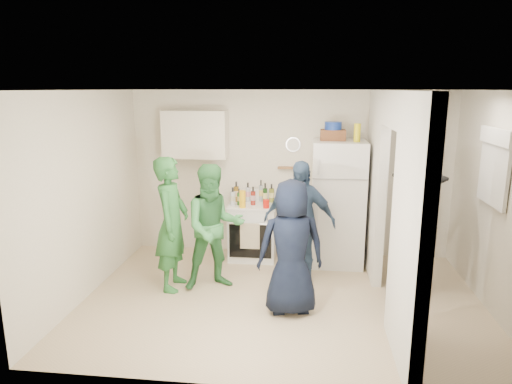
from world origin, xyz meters
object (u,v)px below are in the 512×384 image
(person_navy, at_px, (291,247))
(person_nook, at_px, (416,228))
(wicker_basket, at_px, (333,135))
(person_green_left, at_px, (172,224))
(person_denim, at_px, (299,221))
(blue_bowl, at_px, (333,126))
(fridge, at_px, (337,203))
(person_green_center, at_px, (214,227))
(stove, at_px, (253,231))
(yellow_cup_stack_top, at_px, (357,133))

(person_navy, distance_m, person_nook, 1.63)
(wicker_basket, distance_m, person_green_left, 2.55)
(wicker_basket, relative_size, person_denim, 0.22)
(blue_bowl, bearing_deg, fridge, -26.57)
(person_green_center, height_order, person_denim, person_denim)
(person_green_left, relative_size, person_nook, 0.99)
(stove, relative_size, person_denim, 0.52)
(person_green_left, height_order, person_nook, person_nook)
(person_navy, bearing_deg, yellow_cup_stack_top, -130.06)
(fridge, distance_m, blue_bowl, 1.11)
(blue_bowl, bearing_deg, person_denim, -120.37)
(person_denim, distance_m, person_navy, 0.93)
(stove, height_order, person_nook, person_nook)
(blue_bowl, xyz_separation_m, person_green_left, (-2.02, -1.17, -1.15))
(stove, height_order, person_navy, person_navy)
(fridge, bearing_deg, yellow_cup_stack_top, -24.44)
(blue_bowl, height_order, person_nook, blue_bowl)
(stove, height_order, blue_bowl, blue_bowl)
(stove, bearing_deg, wicker_basket, 1.01)
(person_green_center, height_order, person_navy, person_green_center)
(wicker_basket, distance_m, blue_bowl, 0.13)
(person_green_center, distance_m, person_nook, 2.49)
(stove, distance_m, person_green_center, 1.21)
(fridge, bearing_deg, person_denim, -127.72)
(person_denim, xyz_separation_m, person_nook, (1.42, -0.28, 0.05))
(blue_bowl, bearing_deg, stove, -178.99)
(person_navy, relative_size, person_nook, 0.91)
(person_green_left, bearing_deg, person_navy, -106.43)
(person_denim, xyz_separation_m, person_navy, (-0.07, -0.92, -0.03))
(fridge, relative_size, person_nook, 1.05)
(person_green_center, relative_size, person_navy, 1.04)
(stove, xyz_separation_m, person_denim, (0.71, -0.72, 0.39))
(person_green_left, xyz_separation_m, person_denim, (1.59, 0.43, -0.04))
(person_navy, bearing_deg, blue_bowl, -118.36)
(wicker_basket, bearing_deg, person_green_center, -143.52)
(fridge, bearing_deg, blue_bowl, 153.43)
(wicker_basket, bearing_deg, fridge, -26.57)
(stove, relative_size, fridge, 0.47)
(fridge, distance_m, person_nook, 1.31)
(yellow_cup_stack_top, relative_size, person_navy, 0.16)
(fridge, bearing_deg, wicker_basket, 153.43)
(person_navy, bearing_deg, wicker_basket, -118.36)
(blue_bowl, height_order, person_green_center, blue_bowl)
(yellow_cup_stack_top, height_order, person_nook, yellow_cup_stack_top)
(fridge, height_order, blue_bowl, blue_bowl)
(wicker_basket, distance_m, person_green_center, 2.15)
(person_navy, bearing_deg, person_green_left, -29.48)
(yellow_cup_stack_top, xyz_separation_m, person_denim, (-0.75, -0.59, -1.12))
(yellow_cup_stack_top, xyz_separation_m, person_nook, (0.67, -0.87, -1.07))
(person_green_center, distance_m, person_denim, 1.12)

